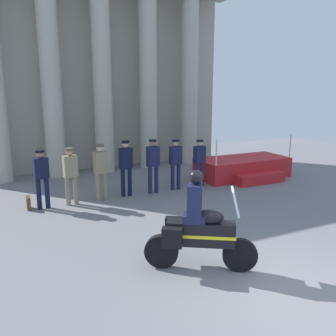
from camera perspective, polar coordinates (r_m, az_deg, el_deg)
The scene contains 12 objects.
ground_plane at distance 6.50m, azimuth 18.58°, elevation -18.68°, with size 28.00×28.00×0.00m, color slate.
colonnade_backdrop at distance 14.77m, azimuth -11.07°, elevation 15.78°, with size 10.95×1.57×8.08m.
reviewing_stand at distance 13.68m, azimuth 11.94°, elevation -0.02°, with size 3.42×2.06×1.62m.
officer_in_row_0 at distance 10.37m, azimuth -19.51°, elevation -0.99°, with size 0.41×0.27×1.66m.
officer_in_row_1 at distance 10.49m, azimuth -15.26°, elevation -0.58°, with size 0.41×0.27×1.65m.
officer_in_row_2 at distance 10.76m, azimuth -10.66°, elevation 0.07°, with size 0.41×0.27×1.68m.
officer_in_row_3 at distance 11.01m, azimuth -6.72°, elevation 0.65°, with size 0.41×0.27×1.73m.
officer_in_row_4 at distance 11.26m, azimuth -2.40°, elevation 0.99°, with size 0.41×0.27×1.72m.
officer_in_row_5 at distance 11.65m, azimuth 1.22°, elevation 1.21°, with size 0.41×0.27×1.66m.
officer_in_row_6 at distance 12.07m, azimuth 5.03°, elevation 1.41°, with size 0.41×0.27×1.60m.
motorcycle_with_rider at distance 6.63m, azimuth 4.62°, elevation -9.66°, with size 1.84×1.25×1.90m.
briefcase_on_ground at distance 10.68m, azimuth -21.34°, elevation -5.21°, with size 0.10×0.32×0.36m, color brown.
Camera 1 is at (-4.02, -3.88, 3.33)m, focal length 38.26 mm.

